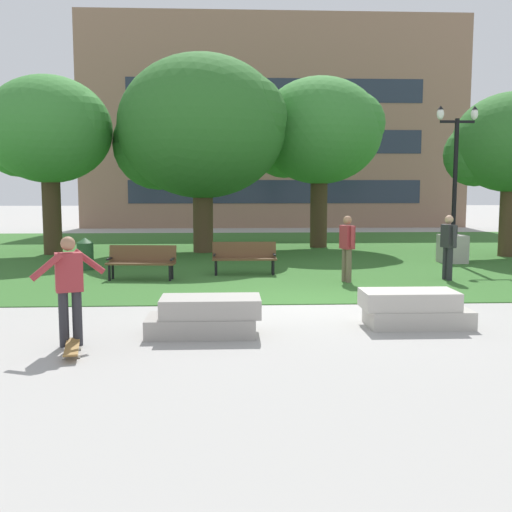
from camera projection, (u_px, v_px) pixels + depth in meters
The scene contains 17 objects.
ground_plane at pixel (303, 305), 12.55m from camera, with size 140.00×140.00×0.00m, color #A3A09B.
grass_lawn at pixel (270, 253), 22.47m from camera, with size 40.00×20.00×0.02m, color #336628.
concrete_block_center at pixel (205, 317), 9.97m from camera, with size 1.89×0.90×0.64m.
concrete_block_left at pixel (414, 309), 10.60m from camera, with size 1.90×0.90×0.64m.
person_skateboarder at pixel (69, 284), 9.19m from camera, with size 0.99×0.86×1.71m.
skateboard at pixel (72, 349), 8.81m from camera, with size 0.40×1.04×0.14m.
park_bench_near_left at pixel (244, 256), 16.84m from camera, with size 1.80×0.54×0.90m.
park_bench_far_left at pixel (142, 260), 15.85m from camera, with size 1.84×0.70×0.90m.
lamp_post_center at pixel (453, 231), 19.35m from camera, with size 1.32×0.80×5.00m.
tree_far_left at pixel (318, 133), 24.06m from camera, with size 5.26×5.01×6.83m.
tree_far_right at pixel (511, 145), 20.91m from camera, with size 4.29×4.08×5.73m.
tree_near_left at pixel (47, 132), 21.48m from camera, with size 4.72×4.50×6.41m.
tree_near_right at pixel (200, 129), 22.17m from camera, with size 6.52×6.21×7.31m.
trash_bin at pixel (85, 254), 17.74m from camera, with size 0.49×0.49×0.96m.
person_bystander_near_lawn at pixel (347, 245), 15.40m from camera, with size 0.36×0.62×1.71m.
person_bystander_far_lawn at pixel (448, 244), 15.73m from camera, with size 0.32×0.73×1.71m.
building_facade_distant at pixel (275, 122), 36.20m from camera, with size 23.61×1.03×12.78m.
Camera 1 is at (-1.56, -12.29, 2.45)m, focal length 42.00 mm.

